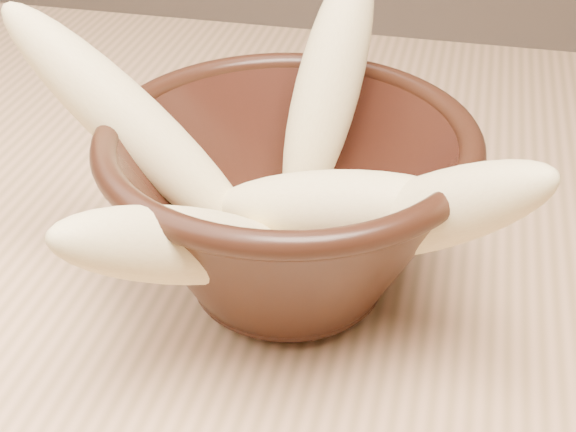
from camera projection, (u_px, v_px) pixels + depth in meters
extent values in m
cube|color=tan|center=(328.00, 256.00, 0.61)|extent=(1.20, 0.80, 0.04)
cylinder|color=tan|center=(8.00, 272.00, 1.19)|extent=(0.05, 0.05, 0.71)
cylinder|color=black|center=(288.00, 284.00, 0.54)|extent=(0.10, 0.10, 0.01)
cylinder|color=black|center=(288.00, 256.00, 0.53)|extent=(0.10, 0.10, 0.01)
torus|color=black|center=(288.00, 138.00, 0.48)|extent=(0.23, 0.23, 0.02)
cylinder|color=#FFEDCD|center=(288.00, 242.00, 0.52)|extent=(0.13, 0.13, 0.02)
ellipsoid|color=#E0C784|center=(328.00, 88.00, 0.52)|extent=(0.08, 0.13, 0.17)
ellipsoid|color=#E0C784|center=(133.00, 127.00, 0.49)|extent=(0.19, 0.06, 0.17)
ellipsoid|color=#E0C784|center=(427.00, 214.00, 0.45)|extent=(0.16, 0.11, 0.14)
ellipsoid|color=#E0C784|center=(335.00, 206.00, 0.47)|extent=(0.17, 0.06, 0.08)
ellipsoid|color=#E0C784|center=(187.00, 246.00, 0.43)|extent=(0.13, 0.17, 0.12)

